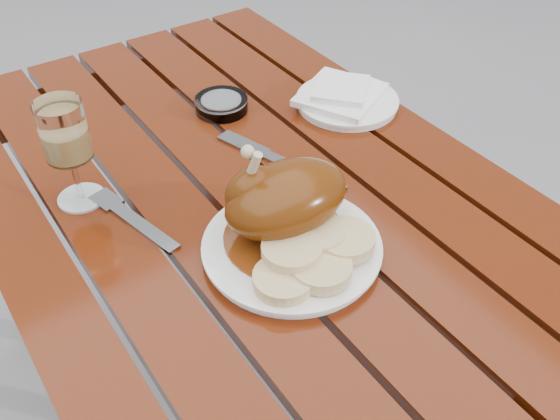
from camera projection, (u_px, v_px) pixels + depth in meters
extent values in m
plane|color=slate|center=(250.00, 419.00, 1.54)|extent=(60.00, 60.00, 0.00)
cube|color=#63210B|center=(245.00, 322.00, 1.30)|extent=(0.80, 1.20, 0.75)
cylinder|color=white|center=(292.00, 248.00, 0.92)|extent=(0.33, 0.33, 0.02)
cylinder|color=#63290B|center=(286.00, 237.00, 0.92)|extent=(0.19, 0.19, 0.00)
ellipsoid|color=#642C07|center=(287.00, 198.00, 0.91)|extent=(0.20, 0.13, 0.10)
ellipsoid|color=#642C07|center=(254.00, 191.00, 0.90)|extent=(0.09, 0.06, 0.08)
cylinder|color=#C6B28C|center=(249.00, 179.00, 0.89)|extent=(0.03, 0.04, 0.10)
cylinder|color=#DEB987|center=(284.00, 280.00, 0.85)|extent=(0.09, 0.09, 0.02)
cylinder|color=#DEB987|center=(321.00, 269.00, 0.86)|extent=(0.09, 0.09, 0.02)
cylinder|color=#DEB987|center=(346.00, 240.00, 0.89)|extent=(0.09, 0.09, 0.02)
cylinder|color=#DEB987|center=(316.00, 233.00, 0.90)|extent=(0.09, 0.09, 0.02)
cylinder|color=#DEB987|center=(292.00, 250.00, 0.87)|extent=(0.09, 0.09, 0.02)
cylinder|color=tan|center=(70.00, 154.00, 0.96)|extent=(0.09, 0.09, 0.18)
cylinder|color=white|center=(347.00, 102.00, 1.23)|extent=(0.26, 0.26, 0.02)
cube|color=white|center=(341.00, 94.00, 1.23)|extent=(0.20, 0.20, 0.01)
cylinder|color=#B2B7BC|center=(221.00, 104.00, 1.22)|extent=(0.12, 0.12, 0.03)
cube|color=gray|center=(137.00, 223.00, 0.97)|extent=(0.06, 0.18, 0.01)
cube|color=gray|center=(289.00, 165.00, 1.08)|extent=(0.09, 0.23, 0.01)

